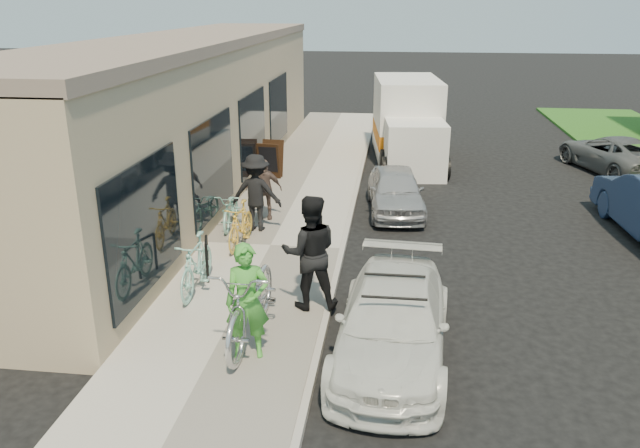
{
  "coord_description": "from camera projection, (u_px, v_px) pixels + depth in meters",
  "views": [
    {
      "loc": [
        0.61,
        -9.32,
        5.13
      ],
      "look_at": [
        -0.79,
        1.97,
        1.05
      ],
      "focal_mm": 35.0,
      "sensor_mm": 36.0,
      "label": 1
    }
  ],
  "objects": [
    {
      "name": "moving_truck",
      "position": [
        408.0,
        125.0,
        20.98
      ],
      "size": [
        2.55,
        5.61,
        2.67
      ],
      "rotation": [
        0.0,
        0.0,
        0.1
      ],
      "color": "silver",
      "rests_on": "ground"
    },
    {
      "name": "tandem_bike",
      "position": [
        252.0,
        299.0,
        9.58
      ],
      "size": [
        0.96,
        2.54,
        1.32
      ],
      "primitive_type": "imported",
      "rotation": [
        0.0,
        0.0,
        -0.03
      ],
      "color": "silver",
      "rests_on": "sidewalk"
    },
    {
      "name": "bystander_a",
      "position": [
        256.0,
        193.0,
        14.12
      ],
      "size": [
        1.17,
        0.7,
        1.77
      ],
      "primitive_type": "imported",
      "rotation": [
        0.0,
        0.0,
        3.1
      ],
      "color": "black",
      "rests_on": "sidewalk"
    },
    {
      "name": "curb",
      "position": [
        342.0,
        252.0,
        13.35
      ],
      "size": [
        0.12,
        34.0,
        0.13
      ],
      "primitive_type": "cube",
      "color": "#A19B93",
      "rests_on": "ground"
    },
    {
      "name": "woman_rider",
      "position": [
        247.0,
        302.0,
        9.01
      ],
      "size": [
        0.73,
        0.57,
        1.76
      ],
      "primitive_type": "imported",
      "rotation": [
        0.0,
        0.0,
        0.25
      ],
      "color": "green",
      "rests_on": "sidewalk"
    },
    {
      "name": "sedan_white",
      "position": [
        393.0,
        322.0,
        9.36
      ],
      "size": [
        1.9,
        4.13,
        1.21
      ],
      "rotation": [
        0.0,
        0.0,
        -0.07
      ],
      "color": "silver",
      "rests_on": "ground"
    },
    {
      "name": "bystander_b",
      "position": [
        264.0,
        189.0,
        14.92
      ],
      "size": [
        0.91,
        0.52,
        1.47
      ],
      "primitive_type": "imported",
      "rotation": [
        0.0,
        0.0,
        0.19
      ],
      "color": "brown",
      "rests_on": "sidewalk"
    },
    {
      "name": "man_standing",
      "position": [
        310.0,
        252.0,
        10.47
      ],
      "size": [
        1.1,
        0.93,
        2.0
      ],
      "primitive_type": "imported",
      "rotation": [
        0.0,
        0.0,
        3.34
      ],
      "color": "black",
      "rests_on": "sidewalk"
    },
    {
      "name": "storefront",
      "position": [
        192.0,
        112.0,
        17.86
      ],
      "size": [
        3.6,
        20.0,
        4.22
      ],
      "color": "tan",
      "rests_on": "ground"
    },
    {
      "name": "sidewalk",
      "position": [
        271.0,
        248.0,
        13.52
      ],
      "size": [
        3.0,
        34.0,
        0.15
      ],
      "primitive_type": "cube",
      "color": "#AEA79C",
      "rests_on": "ground"
    },
    {
      "name": "cruiser_bike_c",
      "position": [
        241.0,
        225.0,
        13.31
      ],
      "size": [
        0.56,
        1.61,
        0.95
      ],
      "primitive_type": "imported",
      "rotation": [
        0.0,
        0.0,
        -0.07
      ],
      "color": "gold",
      "rests_on": "sidewalk"
    },
    {
      "name": "cruiser_bike_b",
      "position": [
        231.0,
        209.0,
        14.49
      ],
      "size": [
        0.68,
        1.64,
        0.84
      ],
      "primitive_type": "imported",
      "rotation": [
        0.0,
        0.0,
        0.08
      ],
      "color": "#8DD2C0",
      "rests_on": "sidewalk"
    },
    {
      "name": "sedan_silver",
      "position": [
        395.0,
        190.0,
        15.92
      ],
      "size": [
        1.64,
        3.45,
        1.14
      ],
      "primitive_type": "imported",
      "rotation": [
        0.0,
        0.0,
        0.09
      ],
      "color": "#A7A7AC",
      "rests_on": "ground"
    },
    {
      "name": "far_car_gray",
      "position": [
        613.0,
        154.0,
        19.72
      ],
      "size": [
        3.04,
        4.49,
        1.14
      ],
      "primitive_type": "imported",
      "rotation": [
        0.0,
        0.0,
        3.44
      ],
      "color": "#505355",
      "rests_on": "ground"
    },
    {
      "name": "sandwich_board",
      "position": [
        270.0,
        159.0,
        18.46
      ],
      "size": [
        0.72,
        0.73,
        1.08
      ],
      "rotation": [
        0.0,
        0.0,
        -0.1
      ],
      "color": "black",
      "rests_on": "sidewalk"
    },
    {
      "name": "cruiser_bike_a",
      "position": [
        196.0,
        264.0,
        11.2
      ],
      "size": [
        0.5,
        1.73,
        1.04
      ],
      "primitive_type": "imported",
      "rotation": [
        0.0,
        0.0,
        -0.01
      ],
      "color": "#8DD2C0",
      "rests_on": "sidewalk"
    },
    {
      "name": "ground",
      "position": [
        352.0,
        324.0,
        10.51
      ],
      "size": [
        120.0,
        120.0,
        0.0
      ],
      "primitive_type": "plane",
      "color": "black",
      "rests_on": "ground"
    },
    {
      "name": "bike_rack",
      "position": [
        207.0,
        254.0,
        11.78
      ],
      "size": [
        0.19,
        0.53,
        0.77
      ],
      "rotation": [
        0.0,
        0.0,
        0.28
      ],
      "color": "black",
      "rests_on": "sidewalk"
    }
  ]
}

